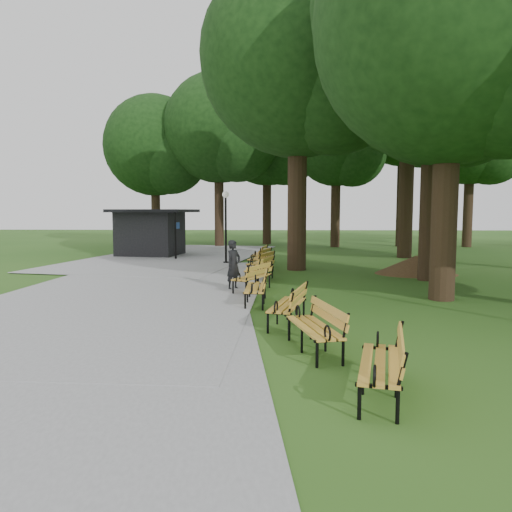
{
  "coord_description": "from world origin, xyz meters",
  "views": [
    {
      "loc": [
        0.43,
        -11.61,
        2.5
      ],
      "look_at": [
        -0.12,
        3.09,
        1.1
      ],
      "focal_mm": 33.63,
      "sensor_mm": 36.0,
      "label": 1
    }
  ],
  "objects_px": {
    "bench_0": "(380,364)",
    "bench_7": "(260,258)",
    "kiosk": "(150,233)",
    "bench_2": "(287,305)",
    "bench_3": "(256,288)",
    "bench_8": "(259,254)",
    "person": "(234,265)",
    "lawn_tree_0": "(451,26)",
    "lawn_tree_1": "(432,88)",
    "lawn_tree_2": "(298,59)",
    "bench_1": "(314,328)",
    "bench_4": "(252,277)",
    "bench_5": "(259,269)",
    "bench_6": "(261,263)",
    "lawn_tree_4": "(409,85)",
    "dirt_mound": "(416,265)",
    "lamp_post": "(226,212)"
  },
  "relations": [
    {
      "from": "bench_3",
      "to": "person",
      "type": "bearing_deg",
      "value": -160.2
    },
    {
      "from": "bench_3",
      "to": "lawn_tree_4",
      "type": "xyz_separation_m",
      "value": [
        7.42,
        13.02,
        8.5
      ]
    },
    {
      "from": "lamp_post",
      "to": "lawn_tree_2",
      "type": "bearing_deg",
      "value": -34.44
    },
    {
      "from": "bench_0",
      "to": "bench_7",
      "type": "relative_size",
      "value": 1.0
    },
    {
      "from": "bench_8",
      "to": "lawn_tree_1",
      "type": "bearing_deg",
      "value": 57.01
    },
    {
      "from": "person",
      "to": "lawn_tree_0",
      "type": "bearing_deg",
      "value": -67.16
    },
    {
      "from": "dirt_mound",
      "to": "bench_7",
      "type": "bearing_deg",
      "value": 165.56
    },
    {
      "from": "kiosk",
      "to": "bench_2",
      "type": "distance_m",
      "value": 17.46
    },
    {
      "from": "lawn_tree_0",
      "to": "bench_4",
      "type": "bearing_deg",
      "value": 167.36
    },
    {
      "from": "lawn_tree_1",
      "to": "lawn_tree_2",
      "type": "height_order",
      "value": "lawn_tree_2"
    },
    {
      "from": "bench_3",
      "to": "bench_4",
      "type": "xyz_separation_m",
      "value": [
        -0.19,
        2.04,
        0.0
      ]
    },
    {
      "from": "lamp_post",
      "to": "bench_1",
      "type": "distance_m",
      "value": 14.49
    },
    {
      "from": "person",
      "to": "bench_3",
      "type": "bearing_deg",
      "value": -124.45
    },
    {
      "from": "bench_4",
      "to": "lawn_tree_1",
      "type": "distance_m",
      "value": 9.17
    },
    {
      "from": "bench_7",
      "to": "bench_8",
      "type": "height_order",
      "value": "same"
    },
    {
      "from": "bench_3",
      "to": "lamp_post",
      "type": "bearing_deg",
      "value": -168.71
    },
    {
      "from": "bench_3",
      "to": "bench_8",
      "type": "relative_size",
      "value": 1.0
    },
    {
      "from": "bench_5",
      "to": "bench_6",
      "type": "bearing_deg",
      "value": -162.59
    },
    {
      "from": "bench_6",
      "to": "bench_7",
      "type": "xyz_separation_m",
      "value": [
        -0.1,
        1.75,
        0.0
      ]
    },
    {
      "from": "bench_2",
      "to": "bench_8",
      "type": "bearing_deg",
      "value": -161.4
    },
    {
      "from": "bench_3",
      "to": "bench_8",
      "type": "distance_m",
      "value": 9.79
    },
    {
      "from": "bench_2",
      "to": "bench_8",
      "type": "xyz_separation_m",
      "value": [
        -1.0,
        12.12,
        0.0
      ]
    },
    {
      "from": "bench_5",
      "to": "lawn_tree_0",
      "type": "relative_size",
      "value": 0.17
    },
    {
      "from": "kiosk",
      "to": "lawn_tree_4",
      "type": "distance_m",
      "value": 15.77
    },
    {
      "from": "lawn_tree_1",
      "to": "lawn_tree_4",
      "type": "relative_size",
      "value": 0.75
    },
    {
      "from": "bench_1",
      "to": "lawn_tree_0",
      "type": "height_order",
      "value": "lawn_tree_0"
    },
    {
      "from": "bench_6",
      "to": "bench_8",
      "type": "xyz_separation_m",
      "value": [
        -0.18,
        3.57,
        0.0
      ]
    },
    {
      "from": "bench_1",
      "to": "bench_7",
      "type": "relative_size",
      "value": 1.0
    },
    {
      "from": "bench_1",
      "to": "bench_3",
      "type": "distance_m",
      "value": 4.5
    },
    {
      "from": "bench_4",
      "to": "lawn_tree_1",
      "type": "relative_size",
      "value": 0.2
    },
    {
      "from": "bench_2",
      "to": "bench_3",
      "type": "xyz_separation_m",
      "value": [
        -0.78,
        2.33,
        0.0
      ]
    },
    {
      "from": "bench_3",
      "to": "lawn_tree_0",
      "type": "bearing_deg",
      "value": 99.97
    },
    {
      "from": "person",
      "to": "dirt_mound",
      "type": "relative_size",
      "value": 0.59
    },
    {
      "from": "bench_3",
      "to": "lawn_tree_1",
      "type": "relative_size",
      "value": 0.2
    },
    {
      "from": "bench_1",
      "to": "lawn_tree_0",
      "type": "xyz_separation_m",
      "value": [
        4.0,
        5.17,
        6.97
      ]
    },
    {
      "from": "bench_2",
      "to": "lawn_tree_1",
      "type": "bearing_deg",
      "value": 157.27
    },
    {
      "from": "bench_2",
      "to": "bench_7",
      "type": "bearing_deg",
      "value": -161.0
    },
    {
      "from": "dirt_mound",
      "to": "lawn_tree_2",
      "type": "distance_m",
      "value": 9.56
    },
    {
      "from": "bench_4",
      "to": "bench_7",
      "type": "xyz_separation_m",
      "value": [
        0.05,
        5.93,
        0.0
      ]
    },
    {
      "from": "bench_4",
      "to": "bench_5",
      "type": "distance_m",
      "value": 2.13
    },
    {
      "from": "bench_4",
      "to": "lawn_tree_1",
      "type": "xyz_separation_m",
      "value": [
        6.15,
        2.6,
        6.29
      ]
    },
    {
      "from": "bench_6",
      "to": "dirt_mound",
      "type": "bearing_deg",
      "value": 110.89
    },
    {
      "from": "person",
      "to": "kiosk",
      "type": "distance_m",
      "value": 12.59
    },
    {
      "from": "person",
      "to": "lawn_tree_4",
      "type": "distance_m",
      "value": 15.77
    },
    {
      "from": "bench_6",
      "to": "lawn_tree_1",
      "type": "relative_size",
      "value": 0.2
    },
    {
      "from": "bench_1",
      "to": "bench_5",
      "type": "bearing_deg",
      "value": 174.32
    },
    {
      "from": "bench_1",
      "to": "kiosk",
      "type": "bearing_deg",
      "value": -171.03
    },
    {
      "from": "bench_3",
      "to": "bench_7",
      "type": "height_order",
      "value": "same"
    },
    {
      "from": "bench_1",
      "to": "bench_5",
      "type": "relative_size",
      "value": 1.0
    },
    {
      "from": "kiosk",
      "to": "bench_4",
      "type": "xyz_separation_m",
      "value": [
        6.16,
        -11.55,
        -0.84
      ]
    }
  ]
}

